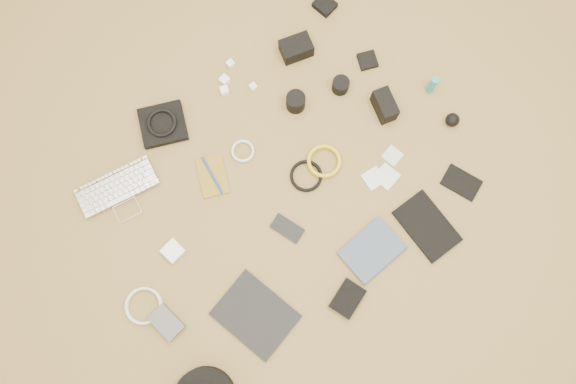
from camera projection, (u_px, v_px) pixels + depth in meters
room_shell at (267, 31)px, 0.86m from camera, size 4.04×4.04×2.58m
laptop at (122, 197)px, 2.07m from camera, size 0.33×0.26×0.02m
headphone_pouch at (163, 125)px, 2.12m from camera, size 0.22×0.21×0.03m
headphones at (162, 123)px, 2.10m from camera, size 0.14×0.14×0.01m
charger_a at (225, 91)px, 2.15m from camera, size 0.04×0.04×0.03m
charger_b at (230, 64)px, 2.18m from camera, size 0.03×0.03×0.02m
charger_c at (225, 80)px, 2.16m from camera, size 0.04×0.04×0.03m
charger_d at (253, 87)px, 2.16m from camera, size 0.03×0.03×0.02m
dslr_camera at (296, 48)px, 2.17m from camera, size 0.14×0.11×0.07m
lens_pouch at (325, 5)px, 2.23m from camera, size 0.08×0.09×0.03m
notebook_olive at (213, 176)px, 2.09m from camera, size 0.15×0.18×0.01m
pen_blue at (212, 175)px, 2.09m from camera, size 0.03×0.16×0.01m
cable_white_a at (243, 152)px, 2.11m from camera, size 0.11×0.11×0.01m
lens_a at (296, 102)px, 2.12m from camera, size 0.09×0.09×0.08m
lens_b at (341, 85)px, 2.14m from camera, size 0.07×0.07×0.06m
card_reader at (368, 60)px, 2.18m from camera, size 0.09×0.09×0.02m
power_brick at (173, 251)px, 2.03m from camera, size 0.08×0.08×0.03m
cable_white_b at (144, 306)px, 1.99m from camera, size 0.15×0.15×0.01m
cable_black at (306, 176)px, 2.09m from camera, size 0.14×0.14×0.01m
cable_yellow at (324, 162)px, 2.10m from camera, size 0.16×0.16×0.01m
flash at (385, 106)px, 2.11m from camera, size 0.09×0.13×0.09m
lens_cleaner at (432, 85)px, 2.12m from camera, size 0.03×0.03×0.10m
battery_charger at (167, 322)px, 1.97m from camera, size 0.09×0.12×0.03m
tablet at (255, 315)px, 1.99m from camera, size 0.26×0.30×0.01m
phone at (287, 228)px, 2.05m from camera, size 0.10×0.13×0.01m
filter_case_left at (374, 178)px, 2.09m from camera, size 0.08×0.08×0.01m
filter_case_mid at (386, 177)px, 2.09m from camera, size 0.09×0.09×0.01m
filter_case_right at (392, 156)px, 2.11m from camera, size 0.07×0.07×0.01m
air_blower at (452, 120)px, 2.12m from camera, size 0.06×0.06×0.05m
drive_case at (348, 299)px, 1.99m from camera, size 0.14×0.12×0.03m
paperback at (386, 267)px, 2.02m from camera, size 0.21×0.17×0.02m
notebook_black_a at (427, 226)px, 2.05m from camera, size 0.15×0.24×0.02m
notebook_black_b at (461, 183)px, 2.09m from camera, size 0.13×0.16×0.01m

